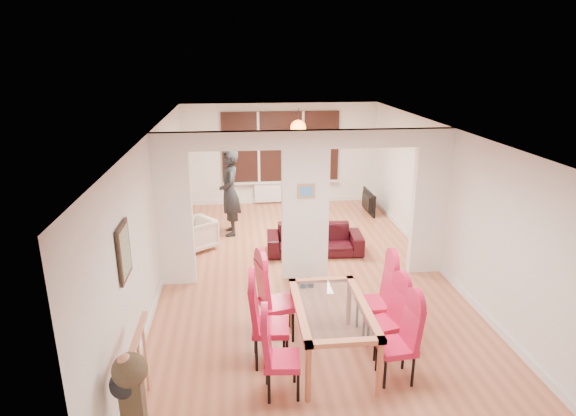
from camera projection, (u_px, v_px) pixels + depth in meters
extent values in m
cube|color=#B46848|center=(304.00, 276.00, 8.58)|extent=(5.00, 9.00, 0.01)
cube|color=white|center=(305.00, 207.00, 8.18)|extent=(5.00, 0.18, 2.60)
cube|color=black|center=(281.00, 147.00, 12.32)|extent=(3.00, 0.08, 1.80)
cube|color=white|center=(281.00, 192.00, 12.65)|extent=(1.40, 0.08, 0.50)
sphere|color=orange|center=(298.00, 128.00, 11.08)|extent=(0.36, 0.36, 0.36)
cube|color=gray|center=(124.00, 251.00, 5.57)|extent=(0.04, 0.52, 0.67)
cube|color=#4C8CD8|center=(306.00, 191.00, 8.00)|extent=(0.30, 0.03, 0.25)
imported|color=black|center=(315.00, 240.00, 9.51)|extent=(1.91, 0.84, 0.55)
imported|color=beige|center=(196.00, 234.00, 9.69)|extent=(0.95, 0.95, 0.63)
imported|color=black|center=(230.00, 193.00, 10.31)|extent=(0.72, 0.51, 1.87)
imported|color=black|center=(365.00, 202.00, 11.91)|extent=(0.96, 0.15, 0.55)
cylinder|color=#143F19|center=(315.00, 210.00, 11.06)|extent=(0.07, 0.07, 0.28)
imported|color=#331611|center=(306.00, 215.00, 11.06)|extent=(0.20, 0.20, 0.05)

